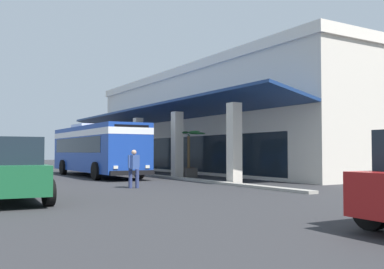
{
  "coord_description": "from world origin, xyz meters",
  "views": [
    {
      "loc": [
        26.55,
        -9.73,
        1.54
      ],
      "look_at": [
        3.52,
        4.09,
        2.6
      ],
      "focal_mm": 41.28,
      "sensor_mm": 36.0,
      "label": 1
    }
  ],
  "objects_px": {
    "pedestrian": "(134,167)",
    "potted_palm": "(189,165)",
    "transit_bus": "(97,147)",
    "parked_suv_green": "(8,169)"
  },
  "relations": [
    {
      "from": "parked_suv_green",
      "to": "pedestrian",
      "type": "xyz_separation_m",
      "value": [
        -2.73,
        5.39,
        -0.11
      ]
    },
    {
      "from": "parked_suv_green",
      "to": "potted_palm",
      "type": "relative_size",
      "value": 1.76
    },
    {
      "from": "potted_palm",
      "to": "parked_suv_green",
      "type": "bearing_deg",
      "value": -54.28
    },
    {
      "from": "parked_suv_green",
      "to": "potted_palm",
      "type": "distance_m",
      "value": 13.89
    },
    {
      "from": "transit_bus",
      "to": "pedestrian",
      "type": "relative_size",
      "value": 6.9
    },
    {
      "from": "pedestrian",
      "to": "potted_palm",
      "type": "distance_m",
      "value": 7.97
    },
    {
      "from": "pedestrian",
      "to": "potted_palm",
      "type": "height_order",
      "value": "potted_palm"
    },
    {
      "from": "parked_suv_green",
      "to": "pedestrian",
      "type": "bearing_deg",
      "value": 116.9
    },
    {
      "from": "transit_bus",
      "to": "parked_suv_green",
      "type": "distance_m",
      "value": 14.18
    },
    {
      "from": "transit_bus",
      "to": "potted_palm",
      "type": "distance_m",
      "value": 6.08
    }
  ]
}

